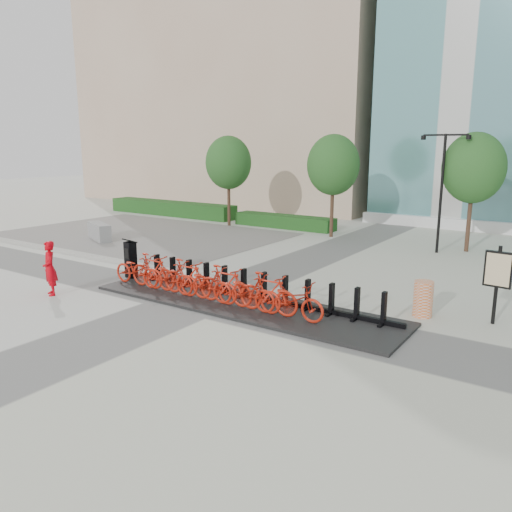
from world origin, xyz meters
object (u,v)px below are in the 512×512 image
Objects in this scene: jersey_barrier at (99,232)px; worker_red at (50,268)px; kiosk at (131,259)px; bike_0 at (137,270)px; construction_barrel at (423,299)px; map_sign at (498,273)px.

worker_red is at bearing -24.61° from jersey_barrier.
jersey_barrier is at bearing 155.65° from worker_red.
bike_0 is at bearing -22.13° from kiosk.
jersey_barrier is (-16.43, 2.56, -0.08)m from construction_barrel.
worker_red is 1.72× the size of construction_barrel.
construction_barrel is at bearing 19.74° from kiosk.
worker_red is 0.82× the size of map_sign.
map_sign is (11.06, 2.21, 0.62)m from kiosk.
jersey_barrier is at bearing 171.13° from construction_barrel.
bike_0 reaches higher than construction_barrel.
worker_red is at bearing -95.36° from kiosk.
worker_red reaches higher than jersey_barrier.
construction_barrel is (9.38, 1.77, -0.24)m from kiosk.
jersey_barrier is (-7.05, 4.33, -0.32)m from kiosk.
construction_barrel is 0.48× the size of map_sign.
bike_0 is 1.04m from kiosk.
kiosk is at bearing -169.34° from construction_barrel.
map_sign reaches higher than jersey_barrier.
worker_red is 10.97m from construction_barrel.
bike_0 reaches higher than jersey_barrier.
construction_barrel is at bearing -74.86° from bike_0.
bike_0 is 1.40× the size of kiosk.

